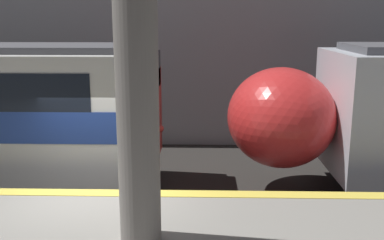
% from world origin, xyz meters
% --- Properties ---
extents(station_rear_barrier, '(50.00, 0.15, 4.75)m').
position_xyz_m(station_rear_barrier, '(0.00, 6.66, 2.38)').
color(station_rear_barrier, '#939399').
rests_on(station_rear_barrier, ground).
extents(support_pillar_near, '(0.56, 0.56, 3.67)m').
position_xyz_m(support_pillar_near, '(1.11, -1.78, 2.87)').
color(support_pillar_near, slate).
rests_on(support_pillar_near, platform).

